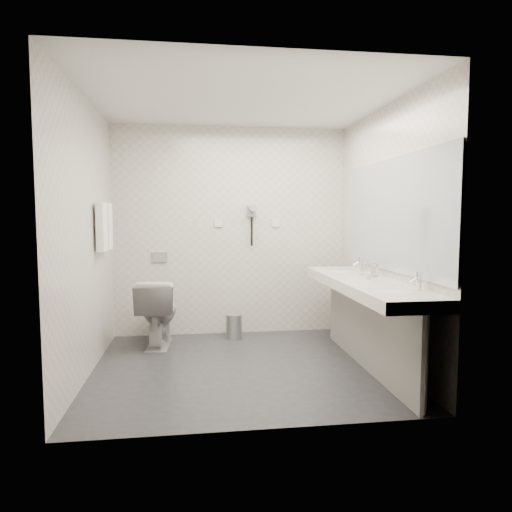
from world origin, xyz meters
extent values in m
plane|color=#25252A|center=(0.00, 0.00, 0.00)|extent=(2.80, 2.80, 0.00)
plane|color=silver|center=(0.00, 0.00, 2.50)|extent=(2.80, 2.80, 0.00)
plane|color=beige|center=(0.00, 1.30, 1.25)|extent=(2.80, 0.00, 2.80)
plane|color=beige|center=(0.00, -1.30, 1.25)|extent=(2.80, 0.00, 2.80)
plane|color=beige|center=(-1.40, 0.00, 1.25)|extent=(0.00, 2.60, 2.60)
plane|color=beige|center=(1.40, 0.00, 1.25)|extent=(0.00, 2.60, 2.60)
cube|color=silver|center=(1.12, -0.20, 0.80)|extent=(0.55, 2.20, 0.10)
cube|color=gray|center=(1.15, -0.20, 0.38)|extent=(0.03, 2.15, 0.75)
cylinder|color=silver|center=(1.18, -1.24, 0.38)|extent=(0.06, 0.06, 0.75)
cylinder|color=silver|center=(1.18, 0.84, 0.38)|extent=(0.06, 0.06, 0.75)
cube|color=#B2BCC6|center=(1.39, -0.20, 1.45)|extent=(0.02, 2.20, 1.05)
ellipsoid|color=silver|center=(1.12, -0.85, 0.83)|extent=(0.40, 0.31, 0.05)
ellipsoid|color=silver|center=(1.12, 0.45, 0.83)|extent=(0.40, 0.31, 0.05)
cylinder|color=silver|center=(1.32, -0.85, 0.92)|extent=(0.04, 0.04, 0.15)
cylinder|color=silver|center=(1.32, 0.45, 0.92)|extent=(0.04, 0.04, 0.15)
imported|color=silver|center=(1.16, -0.19, 0.90)|extent=(0.04, 0.04, 0.09)
imported|color=silver|center=(1.20, -0.08, 0.89)|extent=(0.07, 0.07, 0.08)
cylinder|color=silver|center=(1.31, 0.01, 0.91)|extent=(0.07, 0.07, 0.12)
cylinder|color=silver|center=(1.23, 0.11, 0.91)|extent=(0.08, 0.08, 0.12)
imported|color=silver|center=(-0.85, 0.85, 0.37)|extent=(0.47, 0.77, 0.75)
cube|color=#B2B5BA|center=(-0.85, 1.29, 0.95)|extent=(0.18, 0.02, 0.12)
cylinder|color=#B2B5BA|center=(0.01, 1.04, 0.14)|extent=(0.20, 0.20, 0.27)
cylinder|color=#B2B5BA|center=(0.01, 1.04, 0.28)|extent=(0.19, 0.19, 0.02)
cylinder|color=silver|center=(-1.35, 0.55, 1.55)|extent=(0.02, 0.62, 0.02)
cube|color=white|center=(-1.34, 0.41, 1.33)|extent=(0.07, 0.24, 0.48)
cube|color=white|center=(-1.34, 0.69, 1.33)|extent=(0.07, 0.24, 0.48)
cube|color=gray|center=(0.25, 1.27, 1.50)|extent=(0.10, 0.04, 0.14)
cylinder|color=gray|center=(0.25, 1.20, 1.53)|extent=(0.08, 0.14, 0.08)
cylinder|color=black|center=(0.25, 1.26, 1.25)|extent=(0.02, 0.02, 0.35)
cube|color=silver|center=(-0.15, 1.29, 1.35)|extent=(0.09, 0.02, 0.09)
cube|color=silver|center=(0.55, 1.29, 1.35)|extent=(0.09, 0.02, 0.09)
camera|label=1|loc=(-0.45, -4.25, 1.44)|focal=32.20mm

